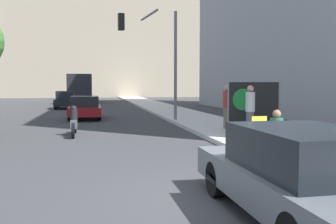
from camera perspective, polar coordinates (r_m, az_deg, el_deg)
name	(u,v)px	position (r m, az deg, el deg)	size (l,w,h in m)	color
ground_plane	(231,200)	(6.83, 9.58, -13.15)	(160.00, 160.00, 0.00)	#38383A
sidewalk_curb	(194,118)	(21.95, 3.98, -0.98)	(3.38, 90.00, 0.17)	beige
seated_protester	(277,131)	(10.24, 16.30, -2.83)	(0.94, 0.77, 1.21)	#474C56
jogger_on_sidewalk	(250,110)	(13.85, 12.41, 0.27)	(0.34, 0.34, 1.85)	#424247
pedestrian_behind	(227,106)	(16.18, 8.95, 0.85)	(0.34, 0.34, 1.85)	#756651
protest_banner	(253,106)	(14.73, 12.89, 0.83)	(2.15, 0.06, 1.98)	slate
traffic_light_pole	(156,46)	(20.01, -1.87, 10.01)	(3.17, 2.94, 5.80)	slate
parked_car_curbside	(301,174)	(5.92, 19.60, -8.96)	(1.86, 4.44, 1.40)	#565B60
car_on_road_nearest	(85,107)	(23.07, -12.54, 0.70)	(1.85, 4.46, 1.37)	maroon
car_on_road_midblock	(66,100)	(33.84, -15.30, 1.80)	(1.74, 4.14, 1.53)	black
city_bus_on_road	(81,87)	(44.97, -13.15, 3.76)	(2.56, 10.17, 3.22)	#232328
motorcycle_on_road	(74,123)	(15.44, -14.13, -1.58)	(0.28, 2.24, 1.21)	#565B60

